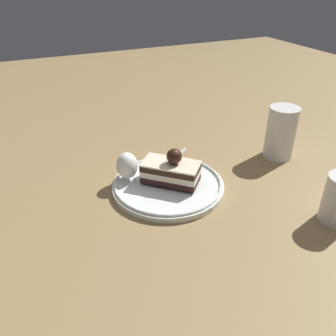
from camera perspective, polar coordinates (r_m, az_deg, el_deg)
The scene contains 6 objects.
ground_plane at distance 0.70m, azimuth 0.05°, elevation -2.13°, with size 2.40×2.40×0.00m, color olive.
dessert_plate at distance 0.68m, azimuth 0.00°, elevation -2.77°, with size 0.22×0.22×0.02m.
cake_slice at distance 0.66m, azimuth 0.50°, elevation -0.38°, with size 0.11×0.12×0.07m.
whipped_cream_dollop at distance 0.68m, azimuth -6.76°, elevation 0.41°, with size 0.04×0.04×0.05m, color white.
fork at distance 0.74m, azimuth 0.96°, elevation 1.34°, with size 0.07×0.09×0.00m.
drink_glass_far at distance 0.81m, azimuth 18.00°, elevation 5.07°, with size 0.07×0.07×0.12m.
Camera 1 is at (-0.54, 0.25, 0.38)m, focal length 37.03 mm.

